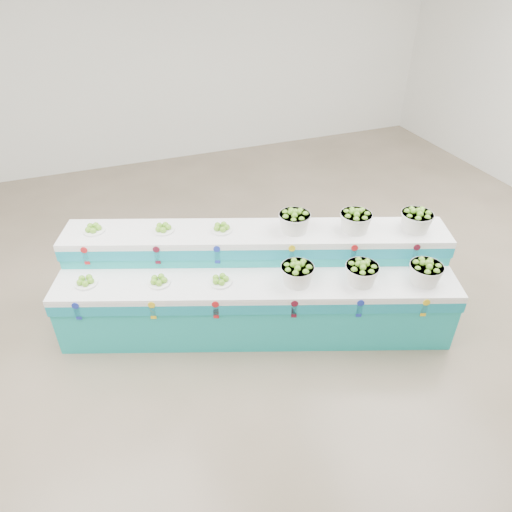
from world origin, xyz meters
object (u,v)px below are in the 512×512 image
plate_upper_mid (163,228)px  basket_upper_right (416,220)px  basket_lower_left (297,273)px  display_stand (256,283)px

plate_upper_mid → basket_upper_right: basket_upper_right is taller
basket_lower_left → basket_upper_right: basket_upper_right is taller
display_stand → basket_upper_right: size_ratio=12.37×
display_stand → basket_upper_right: 1.81m
display_stand → plate_upper_mid: 1.15m
plate_upper_mid → display_stand: bearing=-34.4°
basket_upper_right → plate_upper_mid: bearing=160.2°
basket_lower_left → basket_upper_right: bearing=1.9°
plate_upper_mid → basket_lower_left: bearing=-40.0°
plate_upper_mid → basket_upper_right: size_ratio=0.69×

